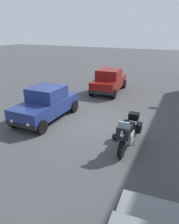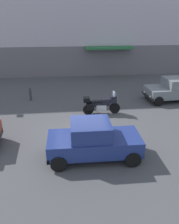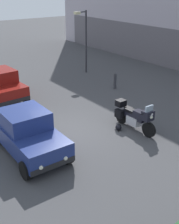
# 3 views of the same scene
# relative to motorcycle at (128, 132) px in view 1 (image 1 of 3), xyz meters

# --- Properties ---
(ground_plane) EXTENTS (80.00, 80.00, 0.00)m
(ground_plane) POSITION_rel_motorcycle_xyz_m (-1.41, -2.41, -0.62)
(ground_plane) COLOR #424244
(motorcycle) EXTENTS (2.26, 0.77, 1.36)m
(motorcycle) POSITION_rel_motorcycle_xyz_m (0.00, 0.00, 0.00)
(motorcycle) COLOR black
(motorcycle) RESTS_ON ground
(helmet) EXTENTS (0.28, 0.28, 0.28)m
(helmet) POSITION_rel_motorcycle_xyz_m (-0.31, -0.60, -0.48)
(helmet) COLOR black
(helmet) RESTS_ON ground
(car_hatchback_near) EXTENTS (3.94, 1.96, 1.64)m
(car_hatchback_near) POSITION_rel_motorcycle_xyz_m (-6.98, -3.28, 0.19)
(car_hatchback_near) COLOR maroon
(car_hatchback_near) RESTS_ON ground
(car_wagon_end) EXTENTS (3.89, 1.82, 1.64)m
(car_wagon_end) POSITION_rel_motorcycle_xyz_m (-1.02, -4.47, 0.19)
(car_wagon_end) COLOR navy
(car_wagon_end) RESTS_ON ground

